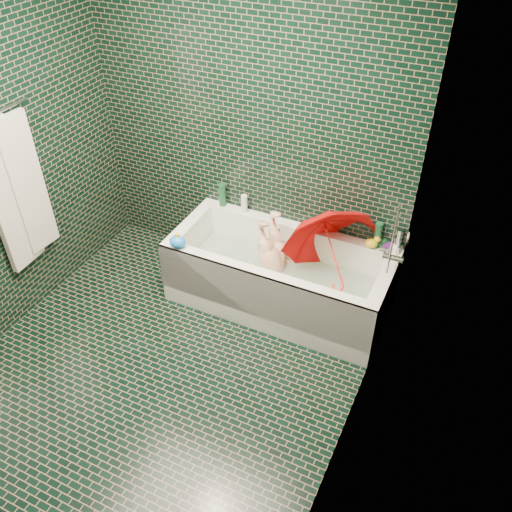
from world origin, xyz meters
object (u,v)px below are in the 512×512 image
at_px(umbrella, 333,253).
at_px(bath_toy, 178,241).
at_px(child, 275,268).
at_px(bathtub, 278,283).
at_px(rubber_duck, 372,243).

bearing_deg(umbrella, bath_toy, 176.81).
bearing_deg(child, bathtub, 61.72).
bearing_deg(bath_toy, bathtub, 24.02).
relative_size(umbrella, rubber_duck, 5.42).
relative_size(child, umbrella, 1.30).
distance_m(child, bath_toy, 0.80).
height_order(bathtub, rubber_duck, rubber_duck).
height_order(child, bath_toy, bath_toy).
distance_m(bathtub, child, 0.12).
relative_size(bathtub, umbrella, 2.43).
bearing_deg(umbrella, child, 163.54).
xyz_separation_m(umbrella, rubber_duck, (0.23, 0.22, 0.02)).
bearing_deg(rubber_duck, bath_toy, -167.92).
height_order(rubber_duck, bath_toy, bath_toy).
relative_size(bathtub, child, 1.87).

